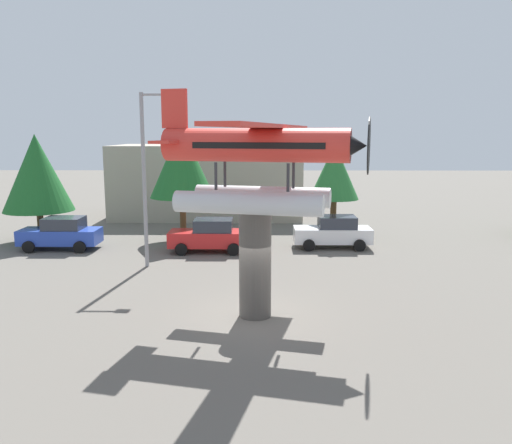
{
  "coord_description": "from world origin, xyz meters",
  "views": [
    {
      "loc": [
        0.2,
        -17.22,
        6.26
      ],
      "look_at": [
        0.0,
        3.0,
        2.78
      ],
      "focal_mm": 36.54,
      "sensor_mm": 36.0,
      "label": 1
    }
  ],
  "objects_px": {
    "car_near_blue": "(61,233)",
    "car_far_white": "(333,232)",
    "car_mid_red": "(210,235)",
    "storefront_building": "(209,181)",
    "display_pedestal": "(255,264)",
    "tree_west": "(37,173)",
    "tree_east": "(182,162)",
    "floatplane_monument": "(259,160)",
    "tree_center_back": "(334,172)",
    "streetlight_primary": "(148,168)"
  },
  "relations": [
    {
      "from": "car_near_blue",
      "to": "car_far_white",
      "type": "xyz_separation_m",
      "value": [
        14.8,
        0.56,
        0.0
      ]
    },
    {
      "from": "car_near_blue",
      "to": "car_mid_red",
      "type": "height_order",
      "value": "same"
    },
    {
      "from": "storefront_building",
      "to": "car_mid_red",
      "type": "bearing_deg",
      "value": -84.07
    },
    {
      "from": "display_pedestal",
      "to": "tree_west",
      "type": "relative_size",
      "value": 0.6
    },
    {
      "from": "storefront_building",
      "to": "display_pedestal",
      "type": "bearing_deg",
      "value": -80.27
    },
    {
      "from": "car_near_blue",
      "to": "car_far_white",
      "type": "relative_size",
      "value": 1.0
    },
    {
      "from": "car_far_white",
      "to": "tree_west",
      "type": "bearing_deg",
      "value": -4.85
    },
    {
      "from": "car_mid_red",
      "to": "tree_east",
      "type": "xyz_separation_m",
      "value": [
        -1.85,
        2.88,
        3.73
      ]
    },
    {
      "from": "car_near_blue",
      "to": "car_mid_red",
      "type": "bearing_deg",
      "value": 176.57
    },
    {
      "from": "floatplane_monument",
      "to": "tree_center_back",
      "type": "height_order",
      "value": "floatplane_monument"
    },
    {
      "from": "car_near_blue",
      "to": "tree_west",
      "type": "height_order",
      "value": "tree_west"
    },
    {
      "from": "display_pedestal",
      "to": "tree_west",
      "type": "xyz_separation_m",
      "value": [
        -12.57,
        12.27,
        2.14
      ]
    },
    {
      "from": "tree_east",
      "to": "car_far_white",
      "type": "bearing_deg",
      "value": -12.08
    },
    {
      "from": "car_mid_red",
      "to": "storefront_building",
      "type": "bearing_deg",
      "value": -84.07
    },
    {
      "from": "car_far_white",
      "to": "streetlight_primary",
      "type": "relative_size",
      "value": 0.52
    },
    {
      "from": "streetlight_primary",
      "to": "tree_west",
      "type": "distance_m",
      "value": 9.44
    },
    {
      "from": "car_far_white",
      "to": "storefront_building",
      "type": "bearing_deg",
      "value": -54.51
    },
    {
      "from": "display_pedestal",
      "to": "car_near_blue",
      "type": "relative_size",
      "value": 0.88
    },
    {
      "from": "tree_center_back",
      "to": "car_far_white",
      "type": "bearing_deg",
      "value": -96.97
    },
    {
      "from": "tree_east",
      "to": "storefront_building",
      "type": "bearing_deg",
      "value": 86.4
    },
    {
      "from": "display_pedestal",
      "to": "car_mid_red",
      "type": "relative_size",
      "value": 0.88
    },
    {
      "from": "streetlight_primary",
      "to": "car_near_blue",
      "type": "bearing_deg",
      "value": 147.22
    },
    {
      "from": "floatplane_monument",
      "to": "car_mid_red",
      "type": "bearing_deg",
      "value": 118.32
    },
    {
      "from": "floatplane_monument",
      "to": "streetlight_primary",
      "type": "height_order",
      "value": "streetlight_primary"
    },
    {
      "from": "car_near_blue",
      "to": "car_far_white",
      "type": "height_order",
      "value": "same"
    },
    {
      "from": "tree_west",
      "to": "tree_center_back",
      "type": "bearing_deg",
      "value": 2.18
    },
    {
      "from": "floatplane_monument",
      "to": "tree_east",
      "type": "height_order",
      "value": "floatplane_monument"
    },
    {
      "from": "car_far_white",
      "to": "tree_east",
      "type": "relative_size",
      "value": 0.63
    },
    {
      "from": "storefront_building",
      "to": "tree_center_back",
      "type": "height_order",
      "value": "tree_center_back"
    },
    {
      "from": "display_pedestal",
      "to": "tree_center_back",
      "type": "bearing_deg",
      "value": 71.09
    },
    {
      "from": "car_near_blue",
      "to": "storefront_building",
      "type": "bearing_deg",
      "value": -120.35
    },
    {
      "from": "tree_west",
      "to": "tree_center_back",
      "type": "xyz_separation_m",
      "value": [
        16.99,
        0.65,
        0.02
      ]
    },
    {
      "from": "storefront_building",
      "to": "tree_east",
      "type": "bearing_deg",
      "value": -93.6
    },
    {
      "from": "display_pedestal",
      "to": "tree_center_back",
      "type": "height_order",
      "value": "tree_center_back"
    },
    {
      "from": "car_mid_red",
      "to": "streetlight_primary",
      "type": "relative_size",
      "value": 0.52
    },
    {
      "from": "car_far_white",
      "to": "streetlight_primary",
      "type": "bearing_deg",
      "value": 24.51
    },
    {
      "from": "streetlight_primary",
      "to": "storefront_building",
      "type": "relative_size",
      "value": 0.58
    },
    {
      "from": "streetlight_primary",
      "to": "floatplane_monument",
      "type": "bearing_deg",
      "value": -52.57
    },
    {
      "from": "tree_east",
      "to": "display_pedestal",
      "type": "bearing_deg",
      "value": -71.03
    },
    {
      "from": "streetlight_primary",
      "to": "tree_center_back",
      "type": "height_order",
      "value": "streetlight_primary"
    },
    {
      "from": "car_near_blue",
      "to": "tree_center_back",
      "type": "bearing_deg",
      "value": -170.09
    },
    {
      "from": "streetlight_primary",
      "to": "car_mid_red",
      "type": "bearing_deg",
      "value": 51.47
    },
    {
      "from": "tree_west",
      "to": "car_far_white",
      "type": "bearing_deg",
      "value": -4.85
    },
    {
      "from": "display_pedestal",
      "to": "streetlight_primary",
      "type": "distance_m",
      "value": 8.8
    },
    {
      "from": "car_far_white",
      "to": "car_mid_red",
      "type": "bearing_deg",
      "value": 8.93
    },
    {
      "from": "streetlight_primary",
      "to": "tree_east",
      "type": "xyz_separation_m",
      "value": [
        0.64,
        6.01,
        -0.06
      ]
    },
    {
      "from": "tree_center_back",
      "to": "display_pedestal",
      "type": "bearing_deg",
      "value": -108.91
    },
    {
      "from": "storefront_building",
      "to": "tree_east",
      "type": "relative_size",
      "value": 2.06
    },
    {
      "from": "display_pedestal",
      "to": "car_far_white",
      "type": "xyz_separation_m",
      "value": [
        4.17,
        10.85,
        -0.97
      ]
    },
    {
      "from": "storefront_building",
      "to": "tree_east",
      "type": "height_order",
      "value": "tree_east"
    }
  ]
}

